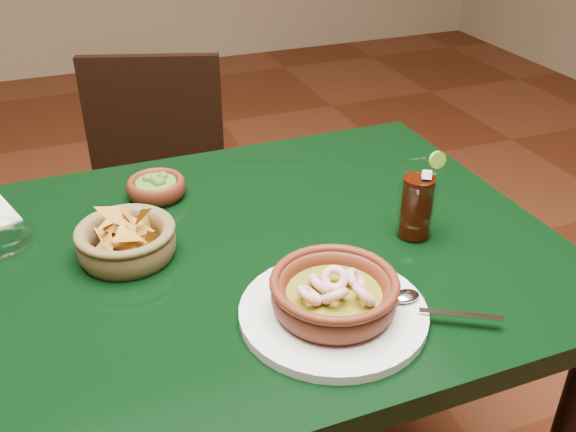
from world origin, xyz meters
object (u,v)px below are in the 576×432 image
object	(u,v)px
dining_chair	(157,204)
chip_basket	(127,241)
dining_table	(209,304)
shrimp_plate	(334,299)
cola_drink	(417,202)

from	to	relation	value
dining_chair	chip_basket	distance (m)	0.74
dining_chair	chip_basket	xyz separation A→B (m)	(-0.15, -0.65, 0.31)
dining_table	dining_chair	world-z (taller)	dining_chair
dining_table	dining_chair	distance (m)	0.72
shrimp_plate	chip_basket	xyz separation A→B (m)	(-0.25, 0.27, -0.00)
chip_basket	cola_drink	xyz separation A→B (m)	(0.48, -0.12, 0.04)
chip_basket	dining_table	bearing A→B (deg)	-22.89
dining_chair	cola_drink	size ratio (longest dim) A/B	5.50
dining_chair	shrimp_plate	bearing A→B (deg)	-83.57
dining_table	cola_drink	xyz separation A→B (m)	(0.36, -0.07, 0.17)
dining_table	chip_basket	bearing A→B (deg)	157.11
dining_chair	shrimp_plate	distance (m)	0.98
dining_chair	shrimp_plate	size ratio (longest dim) A/B	2.45
dining_chair	chip_basket	size ratio (longest dim) A/B	4.38
dining_table	chip_basket	distance (m)	0.18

